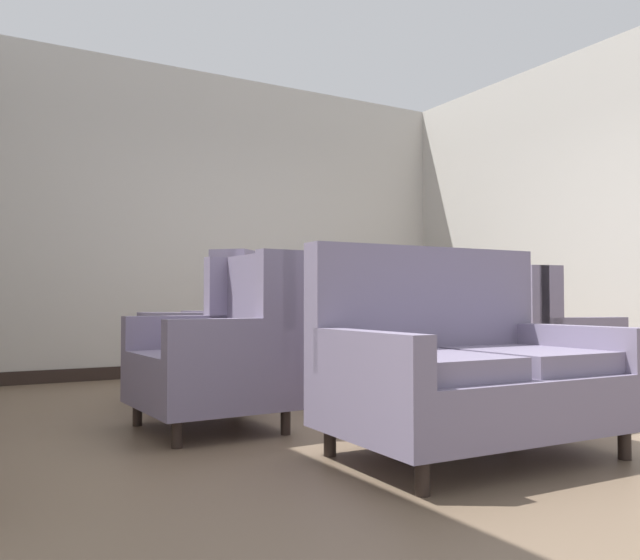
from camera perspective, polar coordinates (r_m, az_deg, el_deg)
ground at (r=4.31m, az=6.59°, el=-11.72°), size 8.21×8.21×0.00m
wall_back at (r=6.88m, az=-8.21°, el=4.90°), size 5.40×0.08×3.09m
wall_right at (r=6.75m, az=20.13°, el=5.13°), size 0.08×4.10×3.09m
baseboard_back at (r=6.82m, az=-8.09°, el=-7.56°), size 5.24×0.03×0.12m
coffee_table at (r=4.59m, az=5.40°, el=-6.33°), size 0.83×0.83×0.47m
porcelain_vase at (r=4.57m, az=5.88°, el=-3.26°), size 0.15×0.15×0.38m
settee at (r=3.25m, az=12.59°, el=-7.71°), size 1.40×0.91×1.02m
armchair_foreground_right at (r=5.15m, az=18.44°, el=-5.29°), size 0.96×0.93×0.99m
armchair_near_window at (r=3.84m, az=-8.61°, el=-6.37°), size 0.81×0.87×1.02m
armchair_back_corner at (r=4.81m, az=-8.51°, el=-5.18°), size 1.09×1.09×1.09m
armchair_far_left at (r=5.65m, az=4.00°, el=-4.84°), size 1.12×1.14×1.06m
side_table at (r=5.29m, az=9.53°, el=-5.51°), size 0.58×0.58×0.66m
sideboard at (r=7.29m, az=3.86°, el=-3.68°), size 1.06×0.39×1.17m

